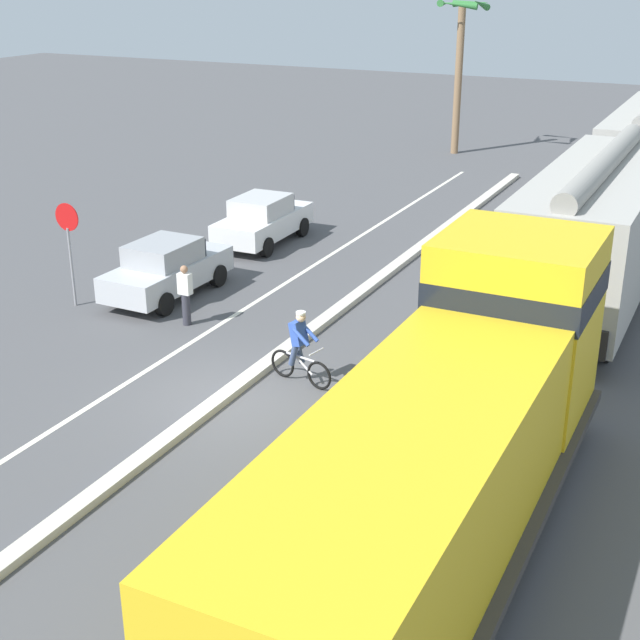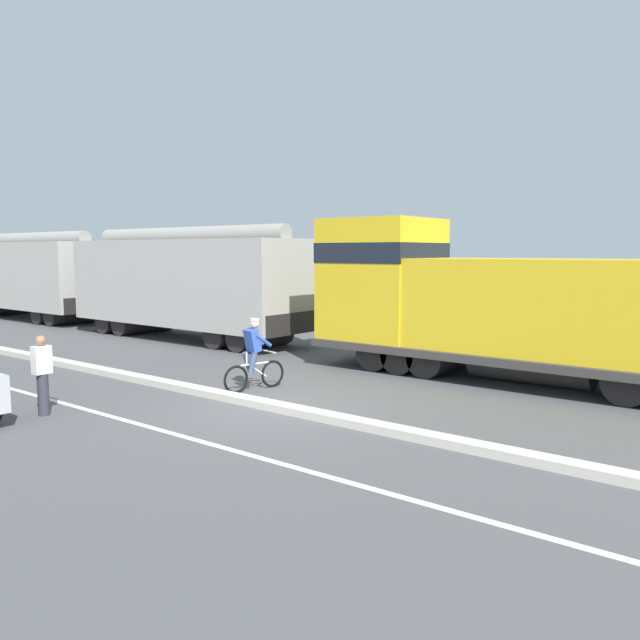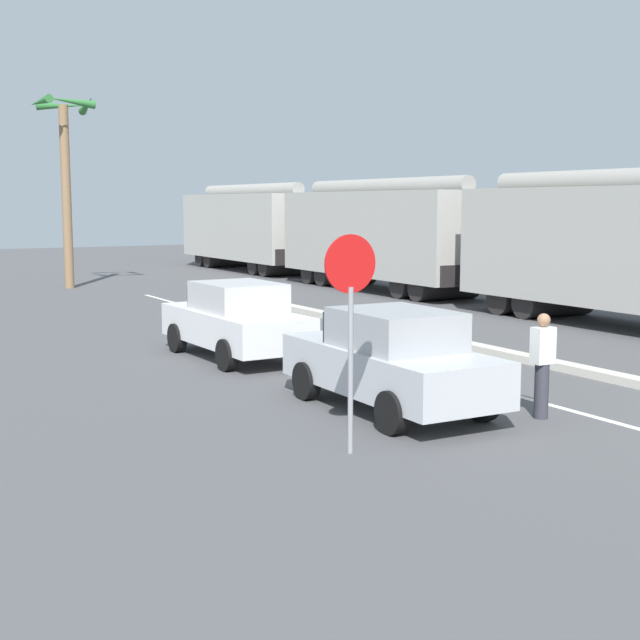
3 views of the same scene
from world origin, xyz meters
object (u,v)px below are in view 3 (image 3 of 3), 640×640
(stop_sign, at_px, (350,301))
(palm_tree_near, at_px, (66,156))
(pedestrian_by_cars, at_px, (542,364))
(hopper_car_middle, at_px, (383,235))
(hopper_car_trailing, at_px, (251,228))
(hopper_car_lead, at_px, (630,249))
(parked_car_white, at_px, (236,320))
(parked_car_silver, at_px, (391,360))

(stop_sign, bearing_deg, palm_tree_near, 83.99)
(pedestrian_by_cars, bearing_deg, palm_tree_near, 92.14)
(hopper_car_middle, relative_size, hopper_car_trailing, 1.00)
(hopper_car_middle, distance_m, palm_tree_near, 12.46)
(palm_tree_near, bearing_deg, hopper_car_lead, -61.57)
(hopper_car_middle, height_order, palm_tree_near, palm_tree_near)
(hopper_car_middle, height_order, hopper_car_trailing, same)
(palm_tree_near, bearing_deg, parked_car_white, -92.97)
(parked_car_white, bearing_deg, hopper_car_trailing, 63.97)
(hopper_car_middle, distance_m, parked_car_silver, 19.60)
(palm_tree_near, distance_m, pedestrian_by_cars, 25.13)
(hopper_car_lead, distance_m, parked_car_silver, 11.83)
(hopper_car_middle, xyz_separation_m, palm_tree_near, (-9.98, 6.83, 2.99))
(hopper_car_lead, bearing_deg, hopper_car_trailing, 90.00)
(hopper_car_trailing, distance_m, palm_tree_near, 11.46)
(palm_tree_near, bearing_deg, stop_sign, -96.01)
(hopper_car_middle, height_order, parked_car_silver, hopper_car_middle)
(hopper_car_middle, bearing_deg, stop_sign, -124.86)
(parked_car_silver, distance_m, pedestrian_by_cars, 2.33)
(hopper_car_trailing, height_order, parked_car_white, hopper_car_trailing)
(hopper_car_middle, relative_size, parked_car_silver, 2.51)
(parked_car_silver, relative_size, pedestrian_by_cars, 2.61)
(hopper_car_lead, relative_size, parked_car_white, 2.50)
(parked_car_white, height_order, pedestrian_by_cars, same)
(hopper_car_trailing, bearing_deg, hopper_car_middle, -90.00)
(palm_tree_near, bearing_deg, parked_car_silver, -91.93)
(hopper_car_trailing, distance_m, pedestrian_by_cars, 30.90)
(hopper_car_lead, xyz_separation_m, stop_sign, (-12.61, -6.50, -0.05))
(stop_sign, bearing_deg, parked_car_silver, 43.65)
(palm_tree_near, bearing_deg, hopper_car_middle, -34.40)
(parked_car_silver, bearing_deg, palm_tree_near, 88.07)
(hopper_car_trailing, bearing_deg, hopper_car_lead, -90.00)
(parked_car_silver, height_order, pedestrian_by_cars, same)
(hopper_car_lead, xyz_separation_m, parked_car_silver, (-10.76, -4.74, -1.26))
(hopper_car_lead, relative_size, palm_tree_near, 1.45)
(hopper_car_middle, distance_m, stop_sign, 22.05)
(hopper_car_trailing, xyz_separation_m, parked_car_silver, (-10.76, -27.94, -1.26))
(hopper_car_trailing, xyz_separation_m, pedestrian_by_cars, (-9.06, -29.52, -1.23))
(parked_car_white, relative_size, pedestrian_by_cars, 2.61)
(parked_car_silver, relative_size, stop_sign, 1.47)
(palm_tree_near, bearing_deg, hopper_car_trailing, 25.52)
(hopper_car_lead, distance_m, hopper_car_middle, 11.60)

